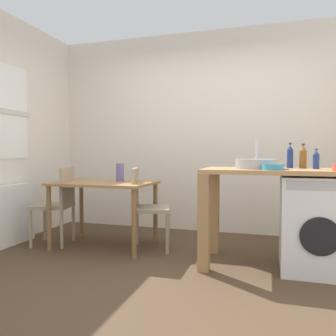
# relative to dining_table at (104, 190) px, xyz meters

# --- Properties ---
(ground_plane) EXTENTS (5.46, 5.46, 0.00)m
(ground_plane) POSITION_rel_dining_table_xyz_m (0.96, -0.63, -0.64)
(ground_plane) COLOR #4C3826
(wall_back) EXTENTS (4.60, 0.10, 2.70)m
(wall_back) POSITION_rel_dining_table_xyz_m (0.96, 1.12, 0.71)
(wall_back) COLOR silver
(wall_back) RESTS_ON ground_plane
(radiator) EXTENTS (0.10, 0.80, 0.70)m
(radiator) POSITION_rel_dining_table_xyz_m (-1.06, -0.33, -0.29)
(radiator) COLOR white
(radiator) RESTS_ON ground_plane
(dining_table) EXTENTS (1.10, 0.76, 0.74)m
(dining_table) POSITION_rel_dining_table_xyz_m (0.00, 0.00, 0.00)
(dining_table) COLOR #9E7042
(dining_table) RESTS_ON ground_plane
(chair_person_seat) EXTENTS (0.48, 0.48, 0.90)m
(chair_person_seat) POSITION_rel_dining_table_xyz_m (-0.55, -0.08, -0.14)
(chair_person_seat) COLOR gray
(chair_person_seat) RESTS_ON ground_plane
(chair_opposite) EXTENTS (0.49, 0.49, 0.90)m
(chair_opposite) POSITION_rel_dining_table_xyz_m (0.48, 0.03, -0.14)
(chair_opposite) COLOR gray
(chair_opposite) RESTS_ON ground_plane
(kitchen_counter) EXTENTS (1.50, 0.68, 0.92)m
(kitchen_counter) POSITION_rel_dining_table_xyz_m (1.72, -0.18, 0.12)
(kitchen_counter) COLOR tan
(kitchen_counter) RESTS_ON ground_plane
(washing_machine) EXTENTS (0.60, 0.61, 0.86)m
(washing_machine) POSITION_rel_dining_table_xyz_m (2.20, -0.18, -0.21)
(washing_machine) COLOR silver
(washing_machine) RESTS_ON ground_plane
(sink_basin) EXTENTS (0.38, 0.38, 0.09)m
(sink_basin) POSITION_rel_dining_table_xyz_m (1.67, -0.18, 0.32)
(sink_basin) COLOR #9EA0A5
(sink_basin) RESTS_ON kitchen_counter
(tap) EXTENTS (0.02, 0.02, 0.28)m
(tap) POSITION_rel_dining_table_xyz_m (1.67, 0.00, 0.42)
(tap) COLOR #B2B2B7
(tap) RESTS_ON kitchen_counter
(bottle_tall_green) EXTENTS (0.06, 0.06, 0.25)m
(bottle_tall_green) POSITION_rel_dining_table_xyz_m (1.99, 0.05, 0.39)
(bottle_tall_green) COLOR navy
(bottle_tall_green) RESTS_ON kitchen_counter
(bottle_squat_brown) EXTENTS (0.07, 0.07, 0.24)m
(bottle_squat_brown) POSITION_rel_dining_table_xyz_m (2.10, 0.03, 0.38)
(bottle_squat_brown) COLOR brown
(bottle_squat_brown) RESTS_ON kitchen_counter
(bottle_clear_small) EXTENTS (0.06, 0.06, 0.19)m
(bottle_clear_small) POSITION_rel_dining_table_xyz_m (2.20, -0.08, 0.36)
(bottle_clear_small) COLOR navy
(bottle_clear_small) RESTS_ON kitchen_counter
(mixing_bowl) EXTENTS (0.19, 0.19, 0.05)m
(mixing_bowl) POSITION_rel_dining_table_xyz_m (1.82, -0.38, 0.31)
(mixing_bowl) COLOR teal
(mixing_bowl) RESTS_ON kitchen_counter
(vase) EXTENTS (0.09, 0.09, 0.21)m
(vase) POSITION_rel_dining_table_xyz_m (0.15, 0.10, 0.20)
(vase) COLOR slate
(vase) RESTS_ON dining_table
(scissors) EXTENTS (0.15, 0.06, 0.01)m
(scissors) POSITION_rel_dining_table_xyz_m (1.89, -0.28, 0.28)
(scissors) COLOR #B2B2B7
(scissors) RESTS_ON kitchen_counter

